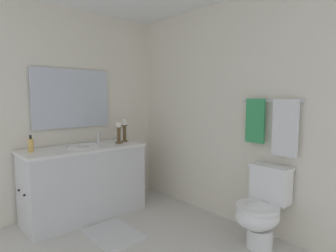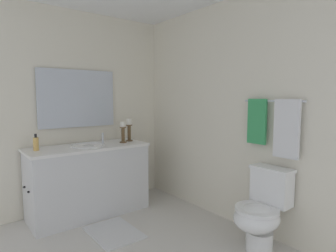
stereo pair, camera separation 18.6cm
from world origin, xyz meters
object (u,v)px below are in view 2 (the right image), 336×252
(candle_holder_short, at_px, (123,132))
(soap_bottle, at_px, (36,144))
(candle_holder_tall, at_px, (129,129))
(vanity_cabinet, at_px, (89,180))
(towel_center, at_px, (287,129))
(sink_basin, at_px, (88,149))
(towel_near_vanity, at_px, (257,121))
(mirror, at_px, (78,99))
(towel_bar, at_px, (273,101))
(bath_mat, at_px, (114,232))
(toilet, at_px, (261,211))

(candle_holder_short, distance_m, soap_bottle, 1.00)
(candle_holder_tall, bearing_deg, vanity_cabinet, -88.24)
(candle_holder_short, distance_m, towel_center, 1.92)
(sink_basin, bearing_deg, towel_near_vanity, 36.27)
(candle_holder_short, xyz_separation_m, towel_near_vanity, (1.48, 0.68, 0.20))
(sink_basin, height_order, mirror, mirror)
(towel_bar, bearing_deg, towel_near_vanity, -173.40)
(sink_basin, height_order, towel_center, towel_center)
(mirror, xyz_separation_m, towel_near_vanity, (1.80, 1.12, -0.22))
(candle_holder_short, height_order, towel_center, towel_center)
(mirror, height_order, towel_near_vanity, mirror)
(towel_near_vanity, bearing_deg, sink_basin, -143.73)
(bath_mat, bearing_deg, soap_bottle, -141.01)
(mirror, relative_size, towel_bar, 1.53)
(vanity_cabinet, height_order, sink_basin, sink_basin)
(towel_near_vanity, height_order, towel_center, same)
(towel_bar, height_order, towel_center, towel_center)
(sink_basin, xyz_separation_m, towel_bar, (1.68, 1.14, 0.57))
(toilet, xyz_separation_m, towel_bar, (-0.06, 0.22, 1.00))
(toilet, height_order, bath_mat, toilet)
(toilet, relative_size, bath_mat, 1.25)
(mirror, distance_m, bath_mat, 1.64)
(sink_basin, height_order, candle_holder_short, candle_holder_short)
(vanity_cabinet, relative_size, bath_mat, 2.30)
(candle_holder_short, relative_size, toilet, 0.35)
(candle_holder_short, bearing_deg, towel_center, 20.75)
(candle_holder_tall, height_order, towel_bar, towel_bar)
(towel_bar, bearing_deg, candle_holder_short, -156.92)
(towel_center, height_order, bath_mat, towel_center)
(soap_bottle, bearing_deg, towel_near_vanity, 46.59)
(vanity_cabinet, distance_m, bath_mat, 0.75)
(sink_basin, relative_size, candle_holder_tall, 1.38)
(vanity_cabinet, xyz_separation_m, toilet, (1.74, 0.92, -0.05))
(soap_bottle, bearing_deg, towel_center, 41.46)
(sink_basin, relative_size, toilet, 0.54)
(vanity_cabinet, height_order, towel_bar, towel_bar)
(sink_basin, distance_m, towel_near_vanity, 1.93)
(soap_bottle, bearing_deg, vanity_cabinet, 83.98)
(candle_holder_tall, relative_size, toilet, 0.39)
(towel_bar, height_order, bath_mat, towel_bar)
(toilet, height_order, towel_center, towel_center)
(candle_holder_tall, xyz_separation_m, bath_mat, (0.64, -0.57, -0.97))
(candle_holder_tall, bearing_deg, sink_basin, -88.24)
(towel_near_vanity, relative_size, bath_mat, 0.74)
(soap_bottle, bearing_deg, candle_holder_tall, 87.92)
(vanity_cabinet, xyz_separation_m, towel_bar, (1.68, 1.14, 0.95))
(sink_basin, height_order, bath_mat, sink_basin)
(towel_near_vanity, bearing_deg, mirror, -148.18)
(mirror, bearing_deg, sink_basin, 0.20)
(candle_holder_short, distance_m, bath_mat, 1.20)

